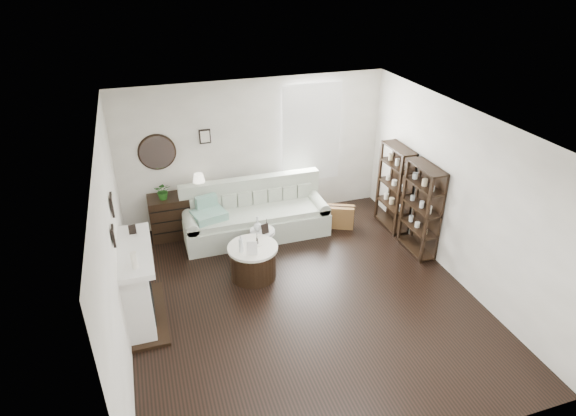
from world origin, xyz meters
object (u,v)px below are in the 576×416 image
object	(u,v)px
dresser	(183,215)
pedestal_table	(262,232)
drum_table	(253,261)
sofa	(255,217)

from	to	relation	value
dresser	pedestal_table	bearing A→B (deg)	-44.73
dresser	drum_table	size ratio (longest dim) A/B	1.48
drum_table	pedestal_table	size ratio (longest dim) A/B	1.56
drum_table	pedestal_table	xyz separation A→B (m)	(0.30, 0.51, 0.19)
dresser	drum_table	xyz separation A→B (m)	(0.89, -1.68, -0.11)
pedestal_table	drum_table	bearing A→B (deg)	-120.09
sofa	drum_table	distance (m)	1.34
drum_table	sofa	bearing A→B (deg)	74.34
sofa	pedestal_table	distance (m)	0.80
dresser	sofa	bearing A→B (deg)	-17.28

